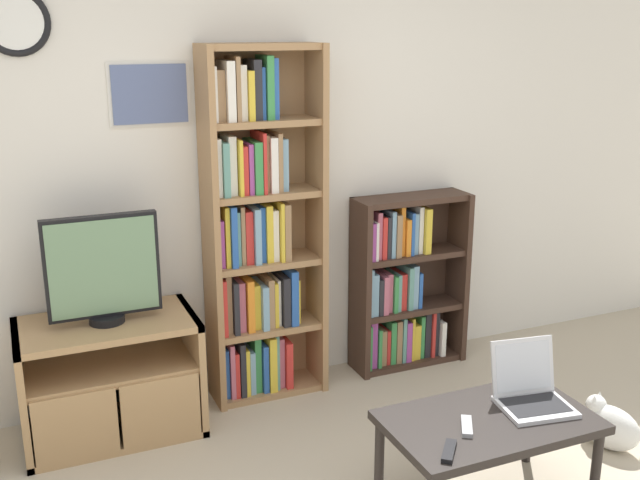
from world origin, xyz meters
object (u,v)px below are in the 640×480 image
object	(u,v)px
bookshelf_short	(401,286)
laptop	(530,390)
bookshelf_tall	(257,235)
cat	(608,426)
television	(103,270)
remote_far_from_laptop	(449,451)
remote_near_laptop	(467,426)
coffee_table	(489,428)
tv_stand	(111,379)

from	to	relation	value
bookshelf_short	laptop	size ratio (longest dim) A/B	3.15
bookshelf_tall	cat	size ratio (longest dim) A/B	3.98
television	remote_far_from_laptop	bearing A→B (deg)	-52.94
television	laptop	world-z (taller)	television
bookshelf_tall	remote_far_from_laptop	distance (m)	1.72
bookshelf_tall	laptop	bearing A→B (deg)	-60.20
bookshelf_short	cat	bearing A→B (deg)	-69.20
bookshelf_tall	cat	distance (m)	2.11
bookshelf_short	laptop	world-z (taller)	bookshelf_short
remote_far_from_laptop	cat	distance (m)	1.28
bookshelf_tall	remote_near_laptop	world-z (taller)	bookshelf_tall
remote_far_from_laptop	remote_near_laptop	bearing A→B (deg)	-102.33
coffee_table	laptop	world-z (taller)	laptop
bookshelf_short	laptop	distance (m)	1.44
bookshelf_short	remote_far_from_laptop	distance (m)	1.78
television	cat	xyz separation A→B (m)	(2.31, -1.14, -0.79)
remote_far_from_laptop	television	bearing A→B (deg)	-12.87
television	remote_far_from_laptop	world-z (taller)	television
bookshelf_short	coffee_table	distance (m)	1.53
tv_stand	bookshelf_short	world-z (taller)	bookshelf_short
bookshelf_tall	bookshelf_short	world-z (taller)	bookshelf_tall
television	coffee_table	world-z (taller)	television
bookshelf_tall	remote_near_laptop	bearing A→B (deg)	-74.02
bookshelf_tall	coffee_table	xyz separation A→B (m)	(0.57, -1.46, -0.57)
coffee_table	bookshelf_short	bearing A→B (deg)	75.52
tv_stand	laptop	xyz separation A→B (m)	(1.68, -1.26, 0.20)
television	bookshelf_short	size ratio (longest dim) A/B	0.51
tv_stand	remote_near_laptop	xyz separation A→B (m)	(1.30, -1.34, 0.14)
tv_stand	television	distance (m)	0.60
bookshelf_short	laptop	bearing A→B (deg)	-95.47
bookshelf_short	cat	world-z (taller)	bookshelf_short
coffee_table	remote_near_laptop	bearing A→B (deg)	-166.08
bookshelf_short	tv_stand	bearing A→B (deg)	-174.63
coffee_table	cat	distance (m)	0.93
remote_near_laptop	remote_far_from_laptop	distance (m)	0.22
laptop	bookshelf_tall	bearing A→B (deg)	128.69
bookshelf_tall	bookshelf_short	bearing A→B (deg)	0.97
remote_far_from_laptop	cat	bearing A→B (deg)	-124.21
bookshelf_short	remote_far_from_laptop	xyz separation A→B (m)	(-0.70, -1.64, -0.06)
television	bookshelf_short	world-z (taller)	television
bookshelf_tall	bookshelf_short	distance (m)	1.05
television	bookshelf_tall	world-z (taller)	bookshelf_tall
cat	coffee_table	bearing A→B (deg)	168.30
coffee_table	laptop	size ratio (longest dim) A/B	2.62
tv_stand	television	world-z (taller)	television
coffee_table	remote_far_from_laptop	xyz separation A→B (m)	(-0.32, -0.17, 0.06)
remote_near_laptop	television	bearing A→B (deg)	-14.56
bookshelf_tall	laptop	xyz separation A→B (m)	(0.81, -1.42, -0.45)
television	coffee_table	size ratio (longest dim) A/B	0.62
television	bookshelf_tall	distance (m)	0.88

